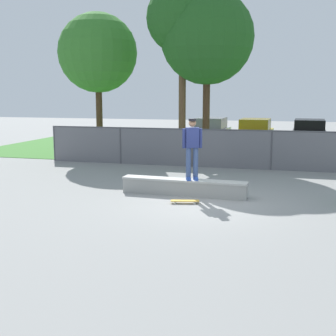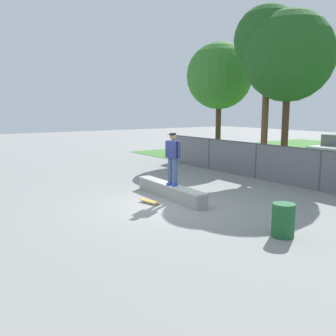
% 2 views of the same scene
% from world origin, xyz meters
% --- Properties ---
extents(ground_plane, '(80.00, 80.00, 0.00)m').
position_xyz_m(ground_plane, '(0.00, 0.00, 0.00)').
color(ground_plane, gray).
extents(concrete_ledge, '(3.90, 0.64, 0.49)m').
position_xyz_m(concrete_ledge, '(-0.77, 0.79, 0.25)').
color(concrete_ledge, '#999993').
rests_on(concrete_ledge, ground).
extents(skateboarder, '(0.56, 0.39, 1.84)m').
position_xyz_m(skateboarder, '(-0.51, 0.73, 1.53)').
color(skateboarder, '#2647A5').
rests_on(skateboarder, concrete_ledge).
extents(skateboard, '(0.82, 0.38, 0.09)m').
position_xyz_m(skateboard, '(-0.50, -0.23, 0.07)').
color(skateboard, gold).
rests_on(skateboard, ground).
extents(chainlink_fence, '(16.35, 0.07, 1.62)m').
position_xyz_m(chainlink_fence, '(0.00, 6.13, 0.89)').
color(chainlink_fence, '#4C4C51').
rests_on(chainlink_fence, ground).
extents(tree_near_left, '(3.89, 3.89, 7.00)m').
position_xyz_m(tree_near_left, '(-6.95, 8.62, 5.04)').
color(tree_near_left, '#47301E').
rests_on(tree_near_left, ground).
extents(tree_near_right, '(3.19, 3.19, 7.96)m').
position_xyz_m(tree_near_right, '(-2.42, 7.54, 6.30)').
color(tree_near_right, brown).
rests_on(tree_near_right, ground).
extents(tree_mid, '(4.11, 4.11, 7.56)m').
position_xyz_m(tree_mid, '(-1.35, 7.73, 5.48)').
color(tree_mid, '#47301E').
rests_on(tree_mid, ground).
extents(trash_bin, '(0.56, 0.56, 0.85)m').
position_xyz_m(trash_bin, '(4.18, 0.78, 0.42)').
color(trash_bin, '#1E592D').
rests_on(trash_bin, ground).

